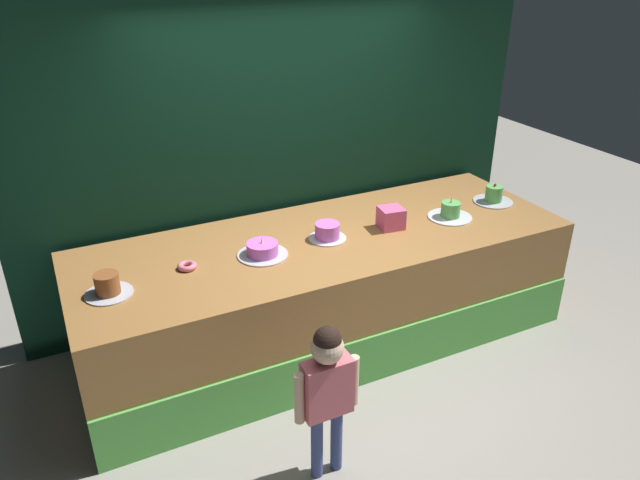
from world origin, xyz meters
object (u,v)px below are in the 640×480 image
cake_far_left (108,286)px  cake_right (450,212)px  pink_box (391,218)px  donut (187,266)px  child_figure (327,383)px  cake_far_right (494,196)px  cake_center (327,232)px  cake_left (262,250)px

cake_far_left → cake_right: size_ratio=0.85×
pink_box → donut: bearing=178.1°
cake_right → donut: bearing=177.2°
donut → child_figure: bearing=-70.5°
child_figure → pink_box: (1.15, 1.18, 0.30)m
cake_far_left → cake_far_right: cake_far_right is taller
pink_box → cake_right: (0.53, -0.05, -0.03)m
cake_far_left → cake_right: 2.65m
donut → cake_center: bearing=-0.7°
cake_left → cake_far_right: bearing=1.1°
pink_box → cake_far_left: pink_box is taller
cake_center → cake_left: bearing=-176.6°
donut → cake_center: cake_center is taller
cake_center → pink_box: bearing=-4.3°
pink_box → cake_far_right: (1.06, 0.05, -0.03)m
cake_far_left → cake_far_right: 3.18m
pink_box → cake_center: pink_box is taller
pink_box → cake_left: pink_box is taller
donut → cake_left: size_ratio=0.36×
pink_box → cake_far_right: bearing=2.6°
donut → cake_far_left: cake_far_left is taller
child_figure → pink_box: 1.68m
cake_right → pink_box: bearing=174.5°
cake_right → cake_far_right: (0.53, 0.10, 0.01)m
child_figure → donut: bearing=109.5°
cake_far_right → cake_far_left: bearing=-178.2°
cake_right → cake_far_right: cake_right is taller
donut → cake_far_left: 0.54m
cake_far_left → cake_left: (1.06, 0.06, -0.02)m
cake_far_left → cake_far_right: size_ratio=0.90×
pink_box → cake_left: bearing=179.5°
child_figure → cake_right: 2.05m
cake_left → cake_right: size_ratio=1.02×
child_figure → cake_far_right: 2.55m
child_figure → cake_center: size_ratio=3.69×
donut → cake_far_left: bearing=-168.7°
cake_far_left → cake_right: cake_right is taller
pink_box → cake_right: cake_right is taller
cake_left → cake_right: 1.59m
cake_center → cake_far_left: bearing=-176.7°
cake_center → cake_far_right: bearing=0.3°
pink_box → child_figure: bearing=-134.2°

